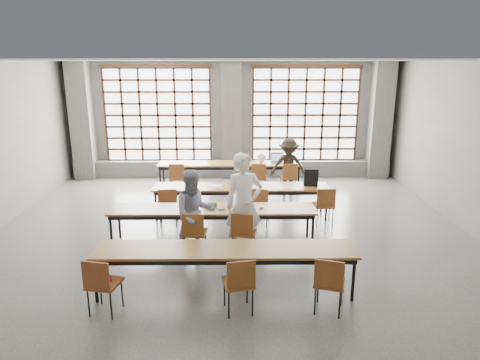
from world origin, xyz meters
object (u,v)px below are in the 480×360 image
chair_back_right (289,175)px  desk_row_b (241,189)px  chair_back_mid (259,175)px  chair_front_left (194,230)px  chair_front_right (243,230)px  laptop_back (277,160)px  desk_row_a (230,165)px  plastic_bag (261,158)px  student_male (244,205)px  chair_mid_right (325,203)px  chair_near_mid (239,280)px  green_box (210,205)px  desk_row_c (213,211)px  laptop_front (240,203)px  chair_back_left (177,176)px  chair_mid_centre (259,203)px  chair_near_right (329,279)px  student_female (195,213)px  backpack (311,177)px  mouse (261,207)px  phone (222,209)px  desk_row_d (225,252)px  chair_near_left (101,281)px  red_pouch (104,280)px  student_back (288,166)px  chair_mid_left (168,203)px

chair_back_right → desk_row_b: bearing=-127.9°
chair_back_mid → chair_front_left: (-1.38, -3.84, 0.00)m
chair_front_right → laptop_back: size_ratio=2.40×
desk_row_a → plastic_bag: plastic_bag is taller
student_male → chair_mid_right: bearing=21.9°
chair_near_mid → green_box: 2.64m
desk_row_c → green_box: (-0.05, 0.08, 0.11)m
laptop_back → laptop_front: bearing=-105.9°
chair_back_right → laptop_front: size_ratio=2.21×
chair_back_left → chair_back_mid: same height
chair_mid_centre → chair_near_mid: same height
chair_back_mid → laptop_front: bearing=-99.8°
chair_near_right → laptop_front: size_ratio=2.21×
chair_back_mid → laptop_front: laptop_front is taller
chair_back_left → student_female: (0.81, -3.71, 0.28)m
student_female → chair_mid_centre: bearing=30.6°
chair_back_mid → backpack: backpack is taller
mouse → backpack: size_ratio=0.24×
phone → desk_row_d: bearing=-86.6°
student_male → green_box: (-0.65, 0.58, -0.19)m
desk_row_d → chair_near_left: size_ratio=4.55×
red_pouch → desk_row_d: bearing=17.9°
chair_front_left → red_pouch: 2.10m
phone → plastic_bag: 4.11m
chair_back_left → laptop_front: size_ratio=2.21×
desk_row_d → chair_mid_right: size_ratio=4.55×
chair_mid_centre → laptop_back: bearing=77.6°
green_box → chair_mid_right: bearing=18.5°
chair_back_mid → plastic_bag: 0.77m
green_box → student_female: bearing=-113.3°
mouse → laptop_front: bearing=162.4°
chair_mid_centre → chair_front_right: bearing=-104.1°
chair_front_left → student_back: (2.19, 3.96, 0.22)m
chair_back_right → chair_front_right: bearing=-108.8°
chair_mid_left → red_pouch: (-0.40, -3.31, -0.04)m
chair_near_mid → phone: (-0.32, 2.39, 0.20)m
student_female → phone: size_ratio=12.48×
student_female → chair_back_right: bearing=42.2°
chair_back_left → chair_mid_right: (3.49, -2.31, 0.00)m
student_male → backpack: (1.58, 2.07, -0.03)m
chair_mid_left → red_pouch: size_ratio=4.40×
chair_front_right → chair_near_left: bearing=-137.3°
red_pouch → student_female: bearing=59.7°
chair_back_mid → backpack: bearing=-56.0°
chair_near_right → green_box: (-1.81, 2.57, 0.24)m
student_back → green_box: 3.79m
desk_row_c → backpack: bearing=35.8°
desk_row_c → plastic_bag: 4.07m
desk_row_b → student_female: (-0.88, -2.02, 0.15)m
laptop_back → green_box: bearing=-113.5°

